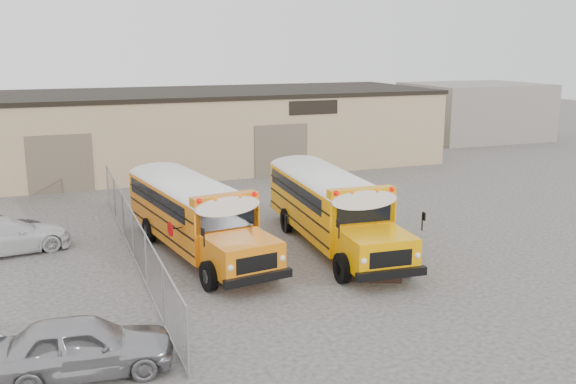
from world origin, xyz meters
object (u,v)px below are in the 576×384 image
object	(u,v)px
school_bus_left	(145,181)
car_white	(4,236)
car_silver	(82,346)
tarp_bundle	(386,257)
school_bus_right	(286,173)

from	to	relation	value
school_bus_left	car_white	xyz separation A→B (m)	(-5.62, -3.37, -0.92)
car_silver	car_white	xyz separation A→B (m)	(-2.09, 10.24, -0.04)
school_bus_left	tarp_bundle	bearing A→B (deg)	-60.37
car_white	tarp_bundle	bearing A→B (deg)	-132.84
school_bus_right	tarp_bundle	bearing A→B (deg)	-91.52
tarp_bundle	car_white	world-z (taller)	tarp_bundle
tarp_bundle	car_white	distance (m)	13.74
school_bus_right	car_white	distance (m)	12.26
school_bus_left	car_white	bearing A→B (deg)	-149.08
school_bus_right	tarp_bundle	distance (m)	9.94
school_bus_left	car_silver	xyz separation A→B (m)	(-3.54, -13.61, -0.89)
school_bus_left	school_bus_right	world-z (taller)	school_bus_right
school_bus_left	car_silver	distance (m)	14.09
school_bus_left	car_silver	size ratio (longest dim) A/B	2.34
school_bus_left	school_bus_right	distance (m)	6.35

